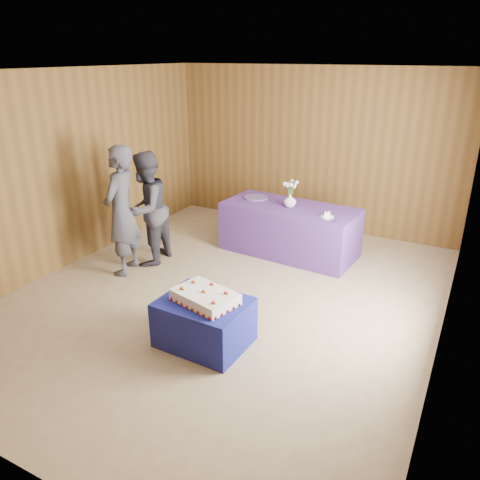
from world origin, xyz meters
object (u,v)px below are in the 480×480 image
Objects in this scene: cake_table at (204,322)px; serving_table at (289,230)px; guest_left at (121,211)px; guest_right at (147,209)px; sheet_cake at (205,297)px; vase at (290,200)px.

cake_table is 0.45× the size of serving_table.
guest_left reaches higher than guest_right.
serving_table is at bearing 107.58° from sheet_cake.
serving_table reaches higher than sheet_cake.
guest_left is (-1.76, -1.66, 0.04)m from vase.
sheet_cake is 0.42× the size of guest_left.
guest_right is at bearing 156.89° from sheet_cake.
guest_right is (-1.81, 1.40, 0.57)m from cake_table.
serving_table is 0.47m from vase.
cake_table is 2.36m from guest_right.
vase is at bearing 107.63° from sheet_cake.
sheet_cake reaches higher than cake_table.
guest_right is at bearing -143.42° from vase.
vase is (-0.14, 2.64, 0.60)m from cake_table.
sheet_cake is (0.02, -0.00, 0.31)m from cake_table.
sheet_cake is at bearing -86.51° from vase.
sheet_cake is 2.66m from vase.
cake_table is 0.31m from sheet_cake.
guest_right is (-1.84, 1.40, 0.26)m from sheet_cake.
guest_right reaches higher than serving_table.
serving_table is 1.22× the size of guest_right.
cake_table is at bearing 47.85° from guest_left.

